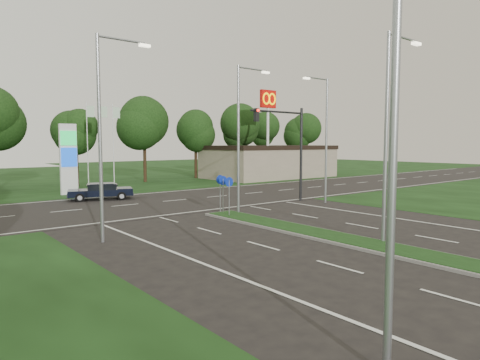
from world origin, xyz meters
TOP-DOWN VIEW (x-y plane):
  - verge_far at (0.00, 55.00)m, footprint 160.00×50.00m
  - cross_road at (0.00, 24.00)m, footprint 160.00×12.00m
  - median_kerb at (0.00, 4.00)m, footprint 2.00×26.00m
  - commercial_building at (22.00, 36.00)m, footprint 16.00×9.00m
  - streetlight_median_near at (1.00, 6.00)m, footprint 2.53×0.22m
  - streetlight_median_far at (1.00, 16.00)m, footprint 2.53×0.22m
  - streetlight_left_near at (-8.30, 0.00)m, footprint 2.53×0.22m
  - streetlight_left_far at (-8.30, 14.00)m, footprint 2.53×0.22m
  - streetlight_right_far at (8.80, 16.00)m, footprint 2.53×0.22m
  - traffic_signal at (7.19, 18.00)m, footprint 5.10×0.42m
  - median_signs at (0.00, 16.40)m, footprint 1.16×1.76m
  - gas_pylon at (-3.79, 33.05)m, footprint 5.80×1.26m
  - mcdonalds_sign at (18.00, 31.97)m, footprint 2.20×0.47m
  - treeline_far at (0.10, 39.93)m, footprint 6.00×6.00m
  - navy_sedan at (-3.20, 27.99)m, footprint 5.07×3.34m

SIDE VIEW (x-z plane):
  - verge_far at x=0.00m, z-range -0.01..0.01m
  - cross_road at x=0.00m, z-range -0.01..0.01m
  - median_kerb at x=0.00m, z-range 0.00..0.12m
  - navy_sedan at x=-3.20m, z-range 0.05..1.34m
  - median_signs at x=0.00m, z-range 0.52..2.90m
  - commercial_building at x=22.00m, z-range 0.00..4.00m
  - gas_pylon at x=-3.79m, z-range -0.80..7.20m
  - traffic_signal at x=7.19m, z-range 1.15..8.15m
  - streetlight_median_near at x=1.00m, z-range 0.58..9.58m
  - streetlight_median_far at x=1.00m, z-range 0.58..9.58m
  - streetlight_left_near at x=-8.30m, z-range 0.58..9.58m
  - streetlight_left_far at x=-8.30m, z-range 0.58..9.58m
  - streetlight_right_far at x=8.80m, z-range 0.58..9.58m
  - treeline_far at x=0.10m, z-range 1.88..11.78m
  - mcdonalds_sign at x=18.00m, z-range 2.79..13.19m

